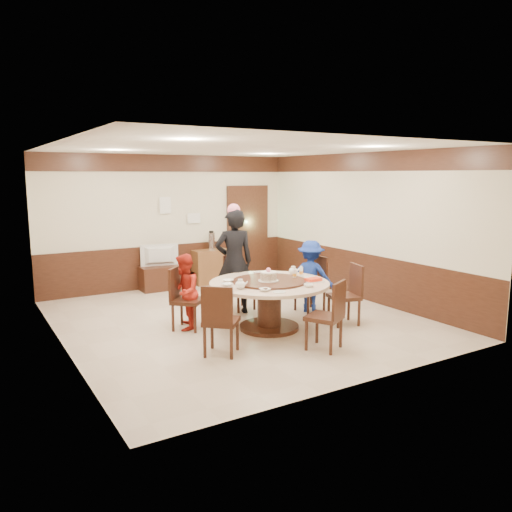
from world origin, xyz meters
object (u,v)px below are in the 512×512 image
banquet_table (269,296)px  shrimp_platter (313,280)px  birthday_cake (268,276)px  side_cabinet (211,266)px  tv_stand (161,278)px  person_blue (311,276)px  television (160,255)px  person_red (184,292)px  person_standing (234,262)px  thermos (211,241)px

banquet_table → shrimp_platter: shrimp_platter is taller
birthday_cake → side_cabinet: size_ratio=0.39×
banquet_table → tv_stand: size_ratio=2.18×
banquet_table → person_blue: (1.17, 0.48, 0.10)m
birthday_cake → television: 3.53m
shrimp_platter → birthday_cake: bearing=153.3°
person_red → shrimp_platter: size_ratio=3.95×
person_standing → shrimp_platter: bearing=127.8°
person_red → person_blue: (2.30, -0.20, 0.04)m
person_blue → birthday_cake: bearing=70.7°
banquet_table → shrimp_platter: size_ratio=6.17×
shrimp_platter → tv_stand: 3.99m
banquet_table → person_blue: size_ratio=1.47×
person_red → tv_stand: size_ratio=1.39×
tv_stand → side_cabinet: (1.19, 0.03, 0.12)m
banquet_table → person_blue: person_blue is taller
tv_stand → person_blue: bearing=-60.8°
person_blue → banquet_table: bearing=69.7°
banquet_table → thermos: 3.58m
person_blue → shrimp_platter: 1.03m
thermos → birthday_cake: bearing=-102.1°
person_standing → shrimp_platter: size_ratio=6.05×
person_standing → side_cabinet: size_ratio=2.27×
tv_stand → side_cabinet: 1.19m
banquet_table → person_standing: (-0.03, 1.08, 0.37)m
person_red → tv_stand: person_red is taller
banquet_table → tv_stand: (-0.49, 3.45, -0.28)m
television → person_standing: bearing=111.1°
person_blue → side_cabinet: 3.05m
side_cabinet → thermos: size_ratio=2.11×
side_cabinet → banquet_table: bearing=-101.2°
tv_stand → person_standing: bearing=-79.0°
person_red → birthday_cake: person_red is taller
banquet_table → shrimp_platter: (0.58, -0.36, 0.24)m
banquet_table → thermos: bearing=78.5°
tv_stand → thermos: (1.20, 0.03, 0.69)m
birthday_cake → thermos: size_ratio=0.82×
birthday_cake → thermos: (0.75, 3.53, 0.09)m
person_red → tv_stand: (0.64, 2.78, -0.34)m
person_blue → thermos: 3.05m
birthday_cake → television: bearing=97.3°
person_blue → shrimp_platter: size_ratio=4.20×
television → side_cabinet: (1.19, 0.03, -0.35)m
banquet_table → person_red: (-1.13, 0.68, 0.06)m
person_standing → birthday_cake: 1.12m
shrimp_platter → side_cabinet: shrimp_platter is taller
person_blue → television: bearing=-13.4°
tv_stand → banquet_table: bearing=-81.8°
side_cabinet → person_red: bearing=-123.0°
person_blue → side_cabinet: (-0.47, 3.00, -0.26)m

